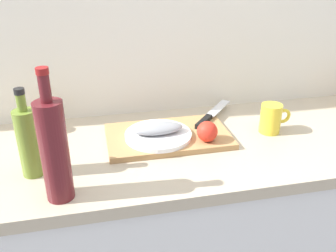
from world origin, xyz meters
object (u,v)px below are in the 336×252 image
white_plate (158,135)px  fish_fillet (158,128)px  cutting_board (168,136)px  wine_bottle (54,150)px  chef_knife (209,116)px  olive_oil_bottle (29,141)px  coffee_mug_0 (271,118)px

white_plate → fish_fillet: bearing=0.0°
cutting_board → wine_bottle: size_ratio=1.18×
wine_bottle → chef_knife: bearing=33.6°
cutting_board → olive_oil_bottle: (-0.44, -0.13, 0.10)m
coffee_mug_0 → wine_bottle: bearing=-161.8°
cutting_board → coffee_mug_0: size_ratio=3.73×
olive_oil_bottle → wine_bottle: size_ratio=0.75×
coffee_mug_0 → white_plate: bearing=178.8°
wine_bottle → coffee_mug_0: wine_bottle is taller
olive_oil_bottle → coffee_mug_0: olive_oil_bottle is taller
chef_knife → olive_oil_bottle: bearing=150.8°
fish_fillet → chef_knife: size_ratio=0.73×
chef_knife → wine_bottle: bearing=164.7°
chef_knife → fish_fillet: bearing=157.1°
white_plate → coffee_mug_0: (0.42, -0.01, 0.03)m
fish_fillet → wine_bottle: (-0.32, -0.25, 0.09)m
fish_fillet → coffee_mug_0: size_ratio=1.50×
fish_fillet → coffee_mug_0: (0.42, -0.01, 0.00)m
fish_fillet → olive_oil_bottle: bearing=-164.0°
chef_knife → coffee_mug_0: coffee_mug_0 is taller
coffee_mug_0 → cutting_board: bearing=176.0°
fish_fillet → olive_oil_bottle: size_ratio=0.64×
fish_fillet → coffee_mug_0: coffee_mug_0 is taller
cutting_board → olive_oil_bottle: olive_oil_bottle is taller
white_plate → fish_fillet: (0.00, 0.00, 0.03)m
fish_fillet → wine_bottle: bearing=-141.8°
fish_fillet → coffee_mug_0: 0.42m
white_plate → cutting_board: bearing=24.8°
fish_fillet → wine_bottle: size_ratio=0.47×
cutting_board → white_plate: (-0.04, -0.02, 0.02)m
white_plate → olive_oil_bottle: (-0.40, -0.12, 0.08)m
white_plate → olive_oil_bottle: bearing=-164.0°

